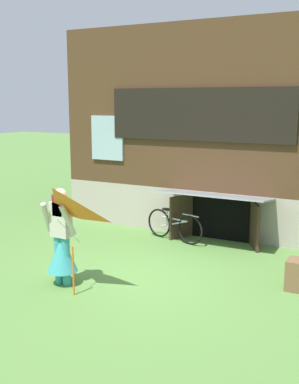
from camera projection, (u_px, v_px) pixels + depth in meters
ground_plane at (134, 277)px, 8.47m from camera, size 60.00×60.00×0.00m
log_house at (233, 127)px, 12.83m from camera, size 7.20×6.20×4.86m
person at (62, 244)px, 8.03m from camera, size 0.61×0.53×1.69m
kite at (53, 215)px, 7.29m from camera, size 1.05×1.02×1.70m
bicycle_silver at (174, 226)px, 10.63m from camera, size 1.53×0.44×0.72m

